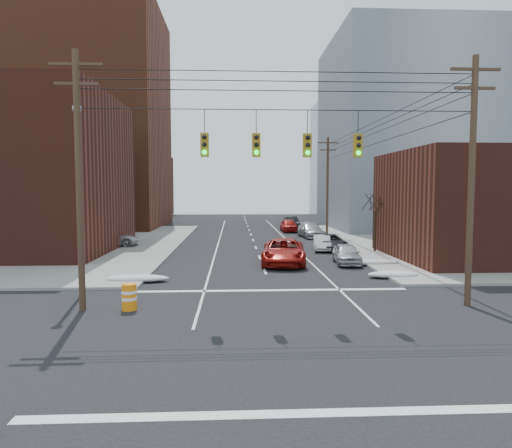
{
  "coord_description": "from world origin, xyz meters",
  "views": [
    {
      "loc": [
        -1.96,
        -16.66,
        5.2
      ],
      "look_at": [
        -0.55,
        12.48,
        3.0
      ],
      "focal_mm": 32.0,
      "sensor_mm": 36.0,
      "label": 1
    }
  ],
  "objects": [
    {
      "name": "street_light",
      "position": [
        -9.5,
        6.0,
        5.54
      ],
      "size": [
        0.44,
        0.44,
        9.32
      ],
      "color": "gray",
      "rests_on": "ground"
    },
    {
      "name": "snow_nw",
      "position": [
        -7.4,
        9.0,
        0.21
      ],
      "size": [
        3.5,
        1.08,
        0.42
      ],
      "primitive_type": "ellipsoid",
      "color": "silver",
      "rests_on": "ground"
    },
    {
      "name": "parked_car_d",
      "position": [
        6.4,
        32.48,
        0.78
      ],
      "size": [
        2.72,
        5.55,
        1.56
      ],
      "primitive_type": "imported",
      "rotation": [
        0.0,
        0.0,
        0.1
      ],
      "color": "#A0A0A5",
      "rests_on": "ground"
    },
    {
      "name": "parked_car_f",
      "position": [
        6.08,
        46.6,
        0.72
      ],
      "size": [
        1.91,
        4.51,
        1.45
      ],
      "primitive_type": "imported",
      "rotation": [
        0.0,
        0.0,
        0.09
      ],
      "color": "black",
      "rests_on": "ground"
    },
    {
      "name": "lot_car_d",
      "position": [
        -18.91,
        24.59,
        0.79
      ],
      "size": [
        3.75,
        1.55,
        1.27
      ],
      "primitive_type": "imported",
      "rotation": [
        0.0,
        0.0,
        1.56
      ],
      "color": "#A7A6AB",
      "rests_on": "sidewalk_nw"
    },
    {
      "name": "building_office",
      "position": [
        22.0,
        44.0,
        12.5
      ],
      "size": [
        22.0,
        20.0,
        25.0
      ],
      "primitive_type": "cube",
      "color": "gray",
      "rests_on": "ground"
    },
    {
      "name": "bare_tree",
      "position": [
        9.59,
        20.0,
        2.32
      ],
      "size": [
        2.09,
        2.2,
        4.93
      ],
      "color": "black",
      "rests_on": "ground"
    },
    {
      "name": "building_storefront",
      "position": [
        18.0,
        16.0,
        4.0
      ],
      "size": [
        16.0,
        12.0,
        8.0
      ],
      "primitive_type": "cube",
      "color": "#4F2017",
      "rests_on": "ground"
    },
    {
      "name": "construction_barrel",
      "position": [
        -6.5,
        2.97,
        0.59
      ],
      "size": [
        0.83,
        0.83,
        1.14
      ],
      "rotation": [
        0.0,
        0.0,
        -0.34
      ],
      "color": "orange",
      "rests_on": "ground"
    },
    {
      "name": "snow_ne",
      "position": [
        7.4,
        9.5,
        0.21
      ],
      "size": [
        3.0,
        1.08,
        0.42
      ],
      "primitive_type": "ellipsoid",
      "color": "silver",
      "rests_on": "ground"
    },
    {
      "name": "parked_car_b",
      "position": [
        5.55,
        21.75,
        0.65
      ],
      "size": [
        1.9,
        4.08,
        1.29
      ],
      "primitive_type": "imported",
      "rotation": [
        0.0,
        0.0,
        -0.14
      ],
      "color": "silver",
      "rests_on": "ground"
    },
    {
      "name": "building_brick_far",
      "position": [
        -26.0,
        74.0,
        6.0
      ],
      "size": [
        22.0,
        18.0,
        12.0
      ],
      "primitive_type": "cube",
      "color": "#4F2017",
      "rests_on": "ground"
    },
    {
      "name": "building_glass",
      "position": [
        24.0,
        70.0,
        11.0
      ],
      "size": [
        20.0,
        18.0,
        22.0
      ],
      "primitive_type": "cube",
      "color": "gray",
      "rests_on": "ground"
    },
    {
      "name": "red_pickup",
      "position": [
        1.5,
        14.82,
        0.88
      ],
      "size": [
        3.61,
        6.61,
        1.76
      ],
      "primitive_type": "imported",
      "rotation": [
        0.0,
        0.0,
        -0.11
      ],
      "color": "maroon",
      "rests_on": "ground"
    },
    {
      "name": "parked_car_c",
      "position": [
        6.4,
        22.01,
        0.68
      ],
      "size": [
        2.28,
        4.92,
        1.37
      ],
      "primitive_type": "imported",
      "rotation": [
        0.0,
        0.0,
        0.0
      ],
      "color": "black",
      "rests_on": "ground"
    },
    {
      "name": "traffic_signals",
      "position": [
        0.1,
        2.97,
        7.17
      ],
      "size": [
        17.0,
        0.42,
        2.02
      ],
      "color": "black",
      "rests_on": "ground"
    },
    {
      "name": "utility_pole_far",
      "position": [
        8.5,
        34.0,
        5.78
      ],
      "size": [
        2.2,
        0.28,
        11.0
      ],
      "color": "#473323",
      "rests_on": "ground"
    },
    {
      "name": "parked_car_a",
      "position": [
        5.92,
        14.66,
        0.71
      ],
      "size": [
        2.06,
        4.33,
        1.43
      ],
      "primitive_type": "imported",
      "rotation": [
        0.0,
        0.0,
        -0.09
      ],
      "color": "#B7B8BC",
      "rests_on": "ground"
    },
    {
      "name": "snow_east_far",
      "position": [
        7.4,
        14.0,
        0.21
      ],
      "size": [
        4.0,
        1.08,
        0.42
      ],
      "primitive_type": "ellipsoid",
      "color": "silver",
      "rests_on": "ground"
    },
    {
      "name": "ground",
      "position": [
        0.0,
        0.0,
        0.0
      ],
      "size": [
        160.0,
        160.0,
        0.0
      ],
      "primitive_type": "plane",
      "color": "black",
      "rests_on": "ground"
    },
    {
      "name": "utility_pole_left",
      "position": [
        -8.5,
        3.0,
        5.78
      ],
      "size": [
        2.2,
        0.28,
        11.0
      ],
      "color": "#473323",
      "rests_on": "ground"
    },
    {
      "name": "utility_pole_right",
      "position": [
        8.5,
        3.0,
        5.78
      ],
      "size": [
        2.2,
        0.28,
        11.0
      ],
      "color": "#473323",
      "rests_on": "ground"
    },
    {
      "name": "lot_car_b",
      "position": [
        -13.03,
        24.46,
        0.86
      ],
      "size": [
        5.41,
        3.16,
        1.42
      ],
      "primitive_type": "imported",
      "rotation": [
        0.0,
        0.0,
        1.74
      ],
      "color": "#BBBBC0",
      "rests_on": "sidewalk_nw"
    },
    {
      "name": "parked_car_e",
      "position": [
        4.8,
        39.27,
        0.79
      ],
      "size": [
        1.93,
        4.66,
        1.58
      ],
      "primitive_type": "imported",
      "rotation": [
        0.0,
        0.0,
        0.01
      ],
      "color": "#9D120E",
      "rests_on": "ground"
    },
    {
      "name": "lot_car_c",
      "position": [
        -18.92,
        21.58,
        0.77
      ],
      "size": [
        4.6,
        2.82,
        1.25
      ],
      "primitive_type": "imported",
      "rotation": [
        0.0,
        0.0,
        1.3
      ],
      "color": "black",
      "rests_on": "sidewalk_nw"
    },
    {
      "name": "lot_car_a",
      "position": [
        -15.07,
        25.83,
        0.83
      ],
      "size": [
        4.34,
        2.45,
        1.35
      ],
      "primitive_type": "imported",
      "rotation": [
        0.0,
        0.0,
        1.83
      ],
      "color": "silver",
      "rests_on": "sidewalk_nw"
    },
    {
      "name": "building_brick_tall",
      "position": [
        -24.0,
        48.0,
        15.0
      ],
      "size": [
        24.0,
        20.0,
        30.0
      ],
      "primitive_type": "cube",
      "color": "brown",
      "rests_on": "ground"
    }
  ]
}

